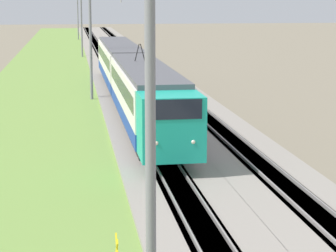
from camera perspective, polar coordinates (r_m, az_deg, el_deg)
name	(u,v)px	position (r m, az deg, el deg)	size (l,w,h in m)	color
ballast_main	(120,87)	(59.01, -4.23, 3.42)	(240.00, 4.40, 0.30)	gray
ballast_adjacent	(168,86)	(59.49, 0.00, 3.52)	(240.00, 4.40, 0.30)	gray
track_main	(120,87)	(59.01, -4.23, 3.43)	(240.00, 1.57, 0.45)	#4C4238
track_adjacent	(168,86)	(59.49, 0.00, 3.52)	(240.00, 1.57, 0.45)	#4C4238
grass_verge	(53,89)	(58.89, -9.98, 3.18)	(240.00, 11.88, 0.12)	olive
passenger_train	(130,75)	(48.02, -3.30, 4.44)	(40.96, 2.91, 5.18)	#19A88E
catenary_mast_near	(153,146)	(13.38, -1.31, -1.76)	(0.22, 2.56, 9.70)	slate
catenary_mast_mid	(91,42)	(51.69, -6.69, 7.25)	(0.22, 2.56, 8.90)	slate
catenary_mast_far	(82,21)	(90.23, -7.51, 9.04)	(0.22, 2.56, 9.55)	slate
catenary_mast_distant	(78,15)	(128.83, -7.83, 9.52)	(0.22, 2.56, 9.16)	slate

